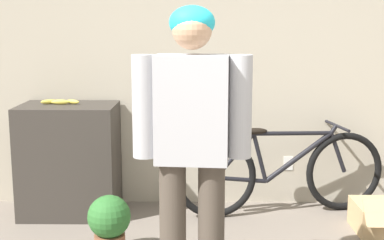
% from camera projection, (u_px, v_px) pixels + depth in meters
% --- Properties ---
extents(wall_back, '(8.00, 0.07, 2.60)m').
position_uv_depth(wall_back, '(225.00, 51.00, 4.42)').
color(wall_back, '#B7AD99').
rests_on(wall_back, ground_plane).
extents(side_shelf, '(0.76, 0.51, 0.89)m').
position_uv_depth(side_shelf, '(70.00, 160.00, 4.29)').
color(side_shelf, '#38332D').
rests_on(side_shelf, ground_plane).
extents(person, '(0.64, 0.25, 1.62)m').
position_uv_depth(person, '(192.00, 132.00, 2.89)').
color(person, '#4C4238').
rests_on(person, ground_plane).
extents(bicycle, '(1.71, 0.49, 0.73)m').
position_uv_depth(bicycle, '(281.00, 172.00, 4.29)').
color(bicycle, black).
rests_on(bicycle, ground_plane).
extents(banana, '(0.32, 0.09, 0.04)m').
position_uv_depth(banana, '(60.00, 102.00, 4.23)').
color(banana, '#EAD64C').
rests_on(banana, side_shelf).
extents(cardboard_box, '(0.40, 0.45, 0.29)m').
position_uv_depth(cardboard_box, '(382.00, 217.00, 3.96)').
color(cardboard_box, tan).
rests_on(cardboard_box, ground_plane).
extents(potted_plant, '(0.29, 0.29, 0.41)m').
position_uv_depth(potted_plant, '(109.00, 222.00, 3.54)').
color(potted_plant, brown).
rests_on(potted_plant, ground_plane).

